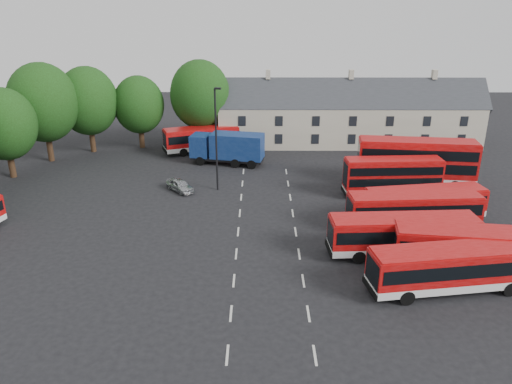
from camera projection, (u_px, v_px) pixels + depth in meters
ground at (237, 242)px, 41.47m from camera, size 140.00×140.00×0.00m
lane_markings at (267, 232)px, 43.32m from camera, size 5.15×33.80×0.01m
treeline at (63, 112)px, 57.15m from camera, size 29.92×32.59×12.01m
terrace_houses at (348, 116)px, 67.91m from camera, size 35.70×7.13×10.06m
bus_row_a at (453, 266)px, 33.97m from camera, size 11.82×4.33×3.27m
bus_row_b at (476, 247)px, 36.48m from camera, size 12.03×4.23×3.33m
bus_row_c at (403, 232)px, 38.77m from camera, size 11.61×3.26×3.25m
bus_row_d at (414, 208)px, 43.31m from camera, size 11.56×3.40×3.22m
bus_row_e at (425, 201)px, 45.01m from camera, size 11.07×4.12×3.06m
bus_dd_south at (393, 175)px, 50.36m from camera, size 9.82×2.77×3.98m
bus_dd_north at (416, 160)px, 53.13m from camera, size 12.49×4.21×5.02m
bus_north at (209, 136)px, 65.29m from camera, size 11.76×6.64×3.28m
box_truck at (228, 147)px, 60.07m from camera, size 9.10×4.47×3.82m
silver_car at (180, 185)px, 52.16m from camera, size 3.60×3.80×1.27m
lamppost at (216, 137)px, 50.66m from camera, size 0.75×0.42×10.77m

